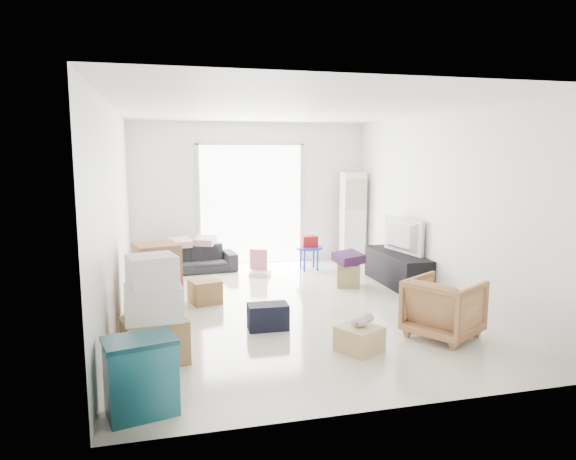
# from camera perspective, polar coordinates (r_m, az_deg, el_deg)

# --- Properties ---
(room_shell) EXTENTS (4.98, 6.48, 3.18)m
(room_shell) POSITION_cam_1_polar(r_m,az_deg,el_deg) (6.94, 0.17, 2.19)
(room_shell) COLOR beige
(room_shell) RESTS_ON ground
(sliding_door) EXTENTS (2.10, 0.04, 2.33)m
(sliding_door) POSITION_cam_1_polar(r_m,az_deg,el_deg) (9.85, -4.11, 3.41)
(sliding_door) COLOR white
(sliding_door) RESTS_ON room_shell
(ac_tower) EXTENTS (0.45, 0.30, 1.75)m
(ac_tower) POSITION_cam_1_polar(r_m,az_deg,el_deg) (10.10, 7.21, 1.38)
(ac_tower) COLOR white
(ac_tower) RESTS_ON room_shell
(tv_console) EXTENTS (0.47, 1.57, 0.52)m
(tv_console) POSITION_cam_1_polar(r_m,az_deg,el_deg) (8.52, 12.04, -4.23)
(tv_console) COLOR black
(tv_console) RESTS_ON room_shell
(television) EXTENTS (0.72, 1.06, 0.13)m
(television) POSITION_cam_1_polar(r_m,az_deg,el_deg) (8.46, 12.11, -2.07)
(television) COLOR black
(television) RESTS_ON tv_console
(sofa) EXTENTS (1.63, 0.61, 0.62)m
(sofa) POSITION_cam_1_polar(r_m,az_deg,el_deg) (9.37, -10.70, -2.74)
(sofa) COLOR #25262A
(sofa) RESTS_ON room_shell
(pillow_left) EXTENTS (0.47, 0.41, 0.13)m
(pillow_left) POSITION_cam_1_polar(r_m,az_deg,el_deg) (9.27, -11.94, -0.55)
(pillow_left) COLOR #C18D9C
(pillow_left) RESTS_ON sofa
(pillow_right) EXTENTS (0.44, 0.41, 0.12)m
(pillow_right) POSITION_cam_1_polar(r_m,az_deg,el_deg) (9.37, -9.19, -0.39)
(pillow_right) COLOR #C18D9C
(pillow_right) RESTS_ON sofa
(armchair) EXTENTS (0.97, 0.99, 0.76)m
(armchair) POSITION_cam_1_polar(r_m,az_deg,el_deg) (6.25, 16.93, -7.97)
(armchair) COLOR tan
(armchair) RESTS_ON room_shell
(storage_bins) EXTENTS (0.64, 0.51, 0.64)m
(storage_bins) POSITION_cam_1_polar(r_m,az_deg,el_deg) (4.49, -16.03, -15.32)
(storage_bins) COLOR #1B5B67
(storage_bins) RESTS_ON room_shell
(box_stack_a) EXTENTS (0.71, 0.63, 1.11)m
(box_stack_a) POSITION_cam_1_polar(r_m,az_deg,el_deg) (5.42, -14.69, -9.11)
(box_stack_a) COLOR #8A5F3E
(box_stack_a) RESTS_ON room_shell
(box_stack_b) EXTENTS (0.70, 0.70, 0.74)m
(box_stack_b) POSITION_cam_1_polar(r_m,az_deg,el_deg) (6.46, -14.56, -7.68)
(box_stack_b) COLOR #8A5F3E
(box_stack_b) RESTS_ON room_shell
(box_stack_c) EXTENTS (0.66, 0.66, 0.94)m
(box_stack_c) POSITION_cam_1_polar(r_m,az_deg,el_deg) (7.03, -14.33, -5.37)
(box_stack_c) COLOR #8A5F3E
(box_stack_c) RESTS_ON room_shell
(loose_box) EXTENTS (0.49, 0.49, 0.33)m
(loose_box) POSITION_cam_1_polar(r_m,az_deg,el_deg) (7.45, -9.21, -6.76)
(loose_box) COLOR #8A5F3E
(loose_box) RESTS_ON room_shell
(duffel_bag) EXTENTS (0.50, 0.31, 0.31)m
(duffel_bag) POSITION_cam_1_polar(r_m,az_deg,el_deg) (6.31, -2.24, -9.58)
(duffel_bag) COLOR black
(duffel_bag) RESTS_ON room_shell
(ottoman) EXTENTS (0.46, 0.46, 0.36)m
(ottoman) POSITION_cam_1_polar(r_m,az_deg,el_deg) (8.31, 6.69, -5.00)
(ottoman) COLOR #978957
(ottoman) RESTS_ON room_shell
(blanket) EXTENTS (0.47, 0.47, 0.14)m
(blanket) POSITION_cam_1_polar(r_m,az_deg,el_deg) (8.26, 6.72, -3.30)
(blanket) COLOR #3C1B44
(blanket) RESTS_ON ottoman
(kids_table) EXTENTS (0.50, 0.50, 0.63)m
(kids_table) POSITION_cam_1_polar(r_m,az_deg,el_deg) (9.37, 2.36, -1.74)
(kids_table) COLOR #1D32B3
(kids_table) RESTS_ON room_shell
(toy_walker) EXTENTS (0.42, 0.41, 0.45)m
(toy_walker) POSITION_cam_1_polar(r_m,az_deg,el_deg) (9.01, -3.19, -4.26)
(toy_walker) COLOR silver
(toy_walker) RESTS_ON room_shell
(wood_crate) EXTENTS (0.55, 0.55, 0.27)m
(wood_crate) POSITION_cam_1_polar(r_m,az_deg,el_deg) (5.69, 7.93, -11.89)
(wood_crate) COLOR tan
(wood_crate) RESTS_ON room_shell
(plush_bunny) EXTENTS (0.27, 0.15, 0.14)m
(plush_bunny) POSITION_cam_1_polar(r_m,az_deg,el_deg) (5.64, 8.23, -9.95)
(plush_bunny) COLOR #B2ADA8
(plush_bunny) RESTS_ON wood_crate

